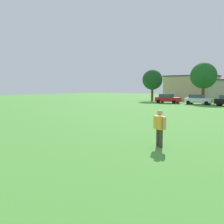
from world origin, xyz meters
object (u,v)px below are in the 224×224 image
object	(u,v)px
parked_car_red_0	(168,99)
tree_far_left	(152,80)
tree_left	(204,76)
adult_bystander	(160,125)
parked_car_white_1	(198,99)

from	to	relation	value
parked_car_red_0	tree_far_left	distance (m)	9.08
tree_far_left	tree_left	distance (m)	11.13
adult_bystander	parked_car_white_1	bearing A→B (deg)	134.81
parked_car_white_1	tree_far_left	world-z (taller)	tree_far_left
parked_car_red_0	parked_car_white_1	world-z (taller)	same
tree_left	tree_far_left	bearing A→B (deg)	170.43
adult_bystander	tree_left	size ratio (longest dim) A/B	0.24
parked_car_red_0	tree_left	bearing A→B (deg)	38.69
adult_bystander	tree_far_left	bearing A→B (deg)	148.23
parked_car_red_0	tree_left	distance (m)	7.64
adult_bystander	tree_far_left	size ratio (longest dim) A/B	0.27
adult_bystander	tree_far_left	distance (m)	42.08
parked_car_red_0	parked_car_white_1	distance (m)	5.50
tree_far_left	tree_left	world-z (taller)	tree_left
adult_bystander	parked_car_white_1	world-z (taller)	adult_bystander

